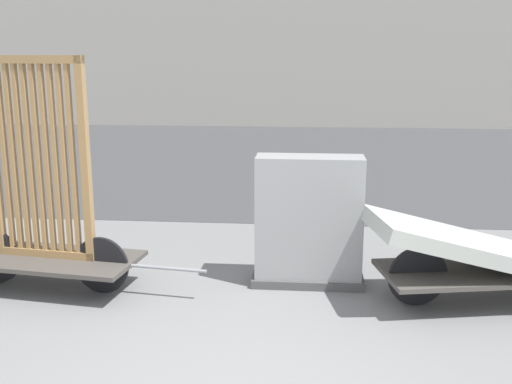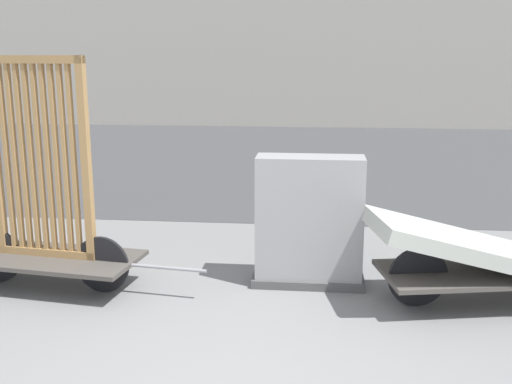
# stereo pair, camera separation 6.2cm
# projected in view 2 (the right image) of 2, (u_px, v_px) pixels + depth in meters

# --- Properties ---
(road_strip) EXTENTS (56.00, 10.65, 0.01)m
(road_strip) POSITION_uv_depth(u_px,v_px,m) (292.00, 156.00, 12.82)
(road_strip) COLOR #424244
(road_strip) RESTS_ON ground_plane
(bike_cart_with_bedframe) EXTENTS (2.42, 0.97, 2.12)m
(bike_cart_with_bedframe) POSITION_uv_depth(u_px,v_px,m) (45.00, 216.00, 5.46)
(bike_cart_with_bedframe) COLOR #4C4742
(bike_cart_with_bedframe) RESTS_ON ground_plane
(bike_cart_with_mattress) EXTENTS (2.55, 1.18, 0.81)m
(bike_cart_with_mattress) POSITION_uv_depth(u_px,v_px,m) (481.00, 255.00, 5.13)
(bike_cart_with_mattress) COLOR #4C4742
(bike_cart_with_mattress) RESTS_ON ground_plane
(utility_cabinet) EXTENTS (1.04, 0.41, 1.22)m
(utility_cabinet) POSITION_uv_depth(u_px,v_px,m) (309.00, 226.00, 5.56)
(utility_cabinet) COLOR #4C4C4C
(utility_cabinet) RESTS_ON ground_plane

